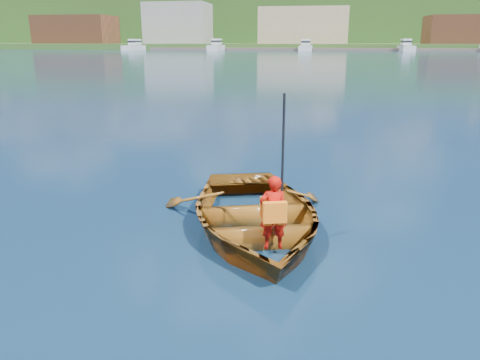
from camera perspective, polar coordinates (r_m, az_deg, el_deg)
ground at (r=8.12m, az=-0.57°, el=-5.16°), size 600.00×600.00×0.00m
rowboat at (r=7.66m, az=1.68°, el=-4.22°), size 4.08×4.91×0.88m
child_paddler at (r=6.72m, az=4.09°, el=-3.86°), size 0.46×0.42×2.23m
shoreline at (r=244.15m, az=9.61°, el=18.12°), size 400.00×140.00×22.00m
dock at (r=155.49m, az=11.15°, el=15.36°), size 159.92×14.51×0.80m
waterfront_buildings at (r=172.73m, az=6.77°, el=18.08°), size 202.00×16.00×14.00m
marina_yachts at (r=150.79m, az=9.53°, el=15.76°), size 141.08×13.93×4.27m
hillside_trees at (r=243.28m, az=9.22°, el=19.78°), size 304.14×85.81×25.93m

